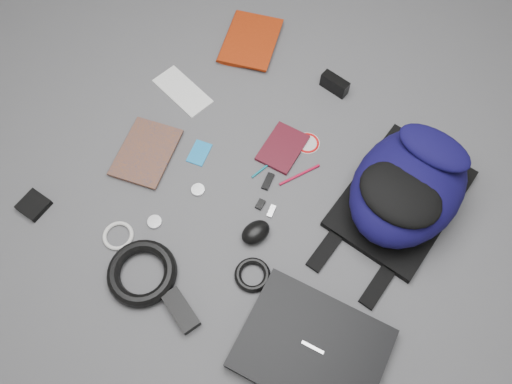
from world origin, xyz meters
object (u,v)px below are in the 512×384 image
Objects in this scene: dvd_case at (283,148)px; pouch at (34,205)px; backpack at (409,185)px; laptop at (312,349)px; mouse at (256,232)px; comic_book at (123,146)px; compact_camera at (335,84)px; textbook_red at (226,36)px; power_brick at (181,310)px.

pouch is (-0.50, -0.66, 0.00)m from dvd_case.
backpack reaches higher than pouch.
laptop is 0.97m from pouch.
mouse is at bearing 29.83° from pouch.
mouse reaches higher than dvd_case.
pouch is at bearing -134.88° from dvd_case.
backpack reaches higher than comic_book.
compact_camera is at bearing 37.32° from comic_book.
compact_camera reaches higher than textbook_red.
textbook_red is 1.52× the size of dvd_case.
textbook_red is (-0.92, 0.75, -0.01)m from laptop.
compact_camera reaches higher than laptop.
pouch is at bearing -114.62° from textbook_red.
power_brick is (0.10, -0.62, 0.01)m from dvd_case.
power_brick is at bearing -80.22° from textbook_red.
compact_camera is at bearing 112.54° from power_brick.
mouse is at bearing -76.17° from dvd_case.
laptop is at bearing 38.27° from power_brick.
pouch is (-0.60, -0.04, -0.01)m from power_brick.
textbook_red is 2.72× the size of mouse.
compact_camera is 1.07× the size of mouse.
mouse is (-0.29, -0.38, -0.08)m from backpack.
pouch is at bearing -179.80° from laptop.
backpack reaches higher than laptop.
power_brick is 1.56× the size of pouch.
laptop is 0.90m from comic_book.
pouch is (-0.04, -0.92, -0.00)m from textbook_red.
dvd_case is 2.06× the size of pouch.
compact_camera reaches higher than dvd_case.
textbook_red is 2.01× the size of power_brick.
backpack is 5.19× the size of mouse.
comic_book is at bearing -162.71° from mouse.
pouch is (-0.07, -0.33, 0.00)m from comic_book.
textbook_red is 1.09× the size of comic_book.
backpack is 3.83× the size of power_brick.
dvd_case is 1.32× the size of power_brick.
compact_camera is 0.63m from mouse.
backpack is 1.27× the size of laptop.
compact_camera is (0.43, 0.64, 0.02)m from comic_book.
dvd_case is at bearing -86.99° from compact_camera.
power_brick is at bearing -81.63° from compact_camera.
dvd_case is at bearing 123.00° from laptop.
textbook_red is at bearing 130.51° from laptop.
laptop reaches higher than power_brick.
power_brick is at bearing -89.03° from dvd_case.
backpack is 0.77m from power_brick.
laptop is 3.82× the size of compact_camera.
power_brick is (-0.32, -0.70, -0.09)m from backpack.
compact_camera is at bearing 116.33° from mouse.
comic_book is 0.55m from mouse.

